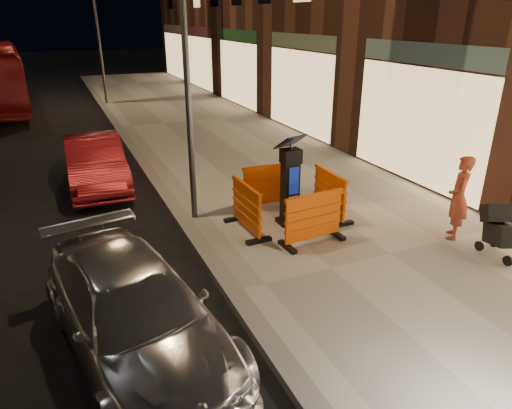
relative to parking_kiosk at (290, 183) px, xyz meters
name	(u,v)px	position (x,y,z in m)	size (l,w,h in m)	color
ground_plane	(235,299)	(-1.95, -1.91, -1.03)	(120.00, 120.00, 0.00)	black
sidewalk	(389,257)	(1.05, -1.91, -0.96)	(6.00, 60.00, 0.15)	#9B988C
kerb	(235,295)	(-1.95, -1.91, -0.96)	(0.30, 60.00, 0.15)	slate
parking_kiosk	(290,183)	(0.00, 0.00, 0.00)	(0.56, 0.56, 1.76)	black
barrier_front	(313,218)	(0.00, -0.95, -0.39)	(1.26, 0.52, 0.98)	#EE5506
barrier_back	(270,186)	(0.00, 0.95, -0.39)	(1.26, 0.52, 0.98)	#EE5506
barrier_kerbside	(246,208)	(-0.95, 0.00, -0.39)	(1.26, 0.52, 0.98)	#EE5506
barrier_bldgside	(329,194)	(0.95, 0.00, -0.39)	(1.26, 0.52, 0.98)	#EE5506
car_silver	(140,349)	(-3.54, -2.48, -1.03)	(1.69, 4.16, 1.21)	silver
car_red	(99,186)	(-3.35, 4.34, -1.03)	(1.36, 3.90, 1.28)	maroon
man	(459,198)	(2.60, -1.85, -0.07)	(0.59, 0.39, 1.63)	#9E3A20
stroller	(504,232)	(2.80, -2.75, -0.42)	(0.48, 0.74, 0.92)	black
street_lamp_mid	(187,72)	(-1.70, 1.09, 2.12)	(0.12, 0.12, 6.00)	#3F3F44
street_lamp_far	(99,38)	(-1.70, 16.09, 2.12)	(0.12, 0.12, 6.00)	#3F3F44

